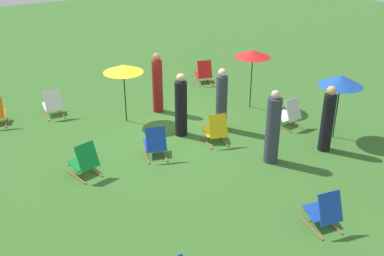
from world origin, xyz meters
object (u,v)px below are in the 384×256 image
deckchair_3 (216,130)px  deckchair_5 (324,212)px  deckchair_7 (53,104)px  umbrella_1 (123,69)px  deckchair_6 (289,114)px  umbrella_0 (341,81)px  person_4 (222,101)px  deckchair_1 (204,73)px  umbrella_2 (253,54)px  deckchair_2 (84,161)px  deckchair_4 (155,143)px  person_0 (328,120)px  person_1 (157,84)px  person_3 (181,107)px  person_2 (273,129)px

deckchair_3 → deckchair_5: size_ratio=1.01×
deckchair_7 → umbrella_1: bearing=142.6°
deckchair_6 → umbrella_0: 1.75m
person_4 → deckchair_3: bearing=-85.1°
deckchair_5 → deckchair_6: (-2.38, -3.79, 0.00)m
deckchair_6 → deckchair_1: bearing=-93.4°
deckchair_1 → umbrella_2: size_ratio=0.48×
deckchair_2 → umbrella_1: size_ratio=0.51×
deckchair_4 → person_0: (-3.84, 1.77, 0.44)m
person_1 → deckchair_1: bearing=121.3°
deckchair_6 → umbrella_0: umbrella_0 is taller
umbrella_1 → umbrella_0: bearing=139.9°
deckchair_4 → deckchair_5: 4.36m
person_0 → umbrella_0: bearing=-8.6°
deckchair_5 → person_3: person_3 is taller
deckchair_5 → person_2: size_ratio=0.46×
deckchair_1 → deckchair_7: (5.18, 0.15, 0.00)m
person_3 → person_2: bearing=120.7°
deckchair_3 → umbrella_1: umbrella_1 is taller
umbrella_0 → deckchair_6: bearing=-60.5°
deckchair_4 → umbrella_2: bearing=-145.4°
deckchair_3 → person_4: 0.97m
person_4 → deckchair_5: bearing=-51.3°
umbrella_0 → person_3: bearing=-32.0°
deckchair_7 → umbrella_0: umbrella_0 is taller
umbrella_0 → person_4: person_4 is taller
deckchair_6 → person_4: bearing=-32.6°
deckchair_6 → person_2: (1.63, 1.27, 0.48)m
deckchair_7 → umbrella_2: 5.97m
umbrella_0 → deckchair_7: bearing=-39.8°
deckchair_3 → person_1: 2.65m
deckchair_6 → person_2: bearing=31.0°
deckchair_1 → deckchair_6: (-0.26, 4.10, 0.00)m
person_4 → deckchair_2: bearing=-125.6°
umbrella_1 → person_1: 1.31m
person_0 → person_3: (2.70, -2.53, -0.00)m
deckchair_3 → deckchair_6: (-2.27, 0.17, 0.00)m
deckchair_5 → person_3: 4.87m
deckchair_6 → person_4: size_ratio=0.48×
deckchair_1 → person_4: bearing=82.0°
deckchair_2 → deckchair_6: 5.70m
deckchair_1 → person_1: person_1 is taller
umbrella_0 → umbrella_2: umbrella_2 is taller
deckchair_7 → person_3: size_ratio=0.48×
umbrella_2 → person_0: size_ratio=1.05×
deckchair_4 → person_3: bearing=-131.0°
deckchair_3 → deckchair_5: 3.96m
umbrella_2 → person_4: (1.59, 0.82, -0.86)m
umbrella_2 → person_3: (2.70, 0.59, -0.87)m
person_1 → person_4: size_ratio=1.03×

